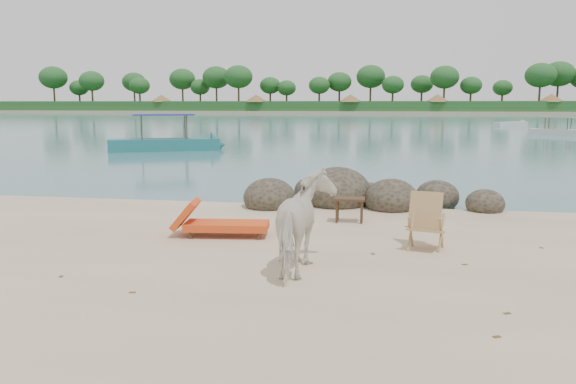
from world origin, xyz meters
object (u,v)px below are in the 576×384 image
(lounge_chair, at_px, (227,222))
(boat_near, at_px, (164,120))
(side_table, at_px, (349,211))
(deck_chair, at_px, (426,224))
(cow, at_px, (306,225))
(boulders, at_px, (353,196))

(lounge_chair, relative_size, boat_near, 0.30)
(lounge_chair, bearing_deg, boat_near, 108.88)
(side_table, bearing_deg, deck_chair, -55.84)
(cow, bearing_deg, boulders, -94.48)
(boulders, distance_m, side_table, 2.23)
(side_table, height_order, lounge_chair, lounge_chair)
(cow, distance_m, side_table, 3.91)
(boulders, distance_m, boat_near, 19.93)
(side_table, distance_m, deck_chair, 2.65)
(boulders, relative_size, lounge_chair, 3.15)
(cow, bearing_deg, lounge_chair, -48.35)
(boulders, xyz_separation_m, side_table, (0.04, -2.23, 0.02))
(deck_chair, bearing_deg, side_table, 139.53)
(boulders, relative_size, deck_chair, 6.44)
(cow, relative_size, lounge_chair, 0.89)
(boulders, relative_size, side_table, 9.68)
(boulders, bearing_deg, cow, -93.83)
(cow, relative_size, side_table, 2.74)
(side_table, xyz_separation_m, deck_chair, (1.52, -2.16, 0.24))
(boulders, height_order, side_table, boulders)
(deck_chair, xyz_separation_m, boat_near, (-13.29, 20.43, 1.18))
(lounge_chair, height_order, boat_near, boat_near)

